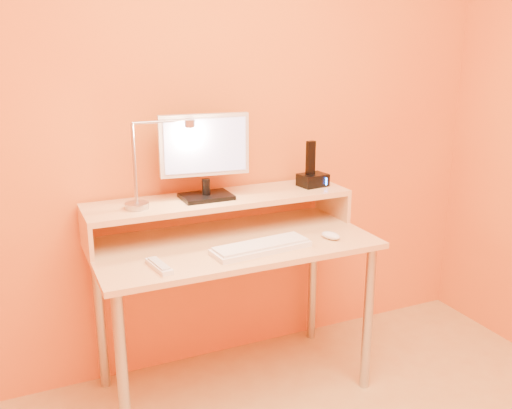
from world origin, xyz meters
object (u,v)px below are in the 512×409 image
mouse (331,235)px  remote_control (159,266)px  phone_dock (313,180)px  monitor_panel (204,145)px  keyboard (261,248)px  lamp_base (137,206)px

mouse → remote_control: 0.77m
phone_dock → mouse: size_ratio=1.39×
monitor_panel → keyboard: 0.51m
keyboard → remote_control: keyboard is taller
monitor_panel → mouse: (0.46, -0.31, -0.38)m
lamp_base → remote_control: (0.01, -0.29, -0.16)m
phone_dock → keyboard: (-0.41, -0.30, -0.18)m
phone_dock → remote_control: bearing=-166.5°
mouse → remote_control: bearing=161.3°
lamp_base → mouse: size_ratio=1.07×
monitor_panel → keyboard: monitor_panel is taller
keyboard → remote_control: bearing=176.2°
keyboard → monitor_panel: bearing=106.4°
lamp_base → keyboard: (0.44, -0.27, -0.16)m
monitor_panel → lamp_base: 0.39m
lamp_base → keyboard: size_ratio=0.24×
phone_dock → keyboard: 0.54m
mouse → remote_control: mouse is taller
phone_dock → remote_control: size_ratio=0.77×
lamp_base → keyboard: 0.55m
keyboard → remote_control: size_ratio=2.49×
lamp_base → monitor_panel: bearing=7.2°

